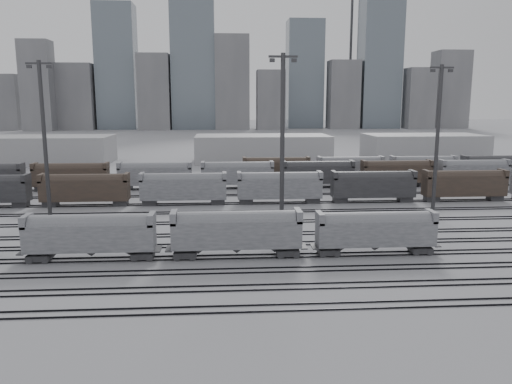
{
  "coord_description": "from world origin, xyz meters",
  "views": [
    {
      "loc": [
        -2.22,
        -55.07,
        17.92
      ],
      "look_at": [
        3.06,
        21.5,
        4.0
      ],
      "focal_mm": 35.0,
      "sensor_mm": 36.0,
      "label": 1
    }
  ],
  "objects": [
    {
      "name": "crane_left",
      "position": [
        -28.74,
        305.0,
        57.39
      ],
      "size": [
        42.0,
        1.8,
        100.0
      ],
      "color": "#343436",
      "rests_on": "ground"
    },
    {
      "name": "ground",
      "position": [
        0.0,
        0.0,
        0.0
      ],
      "size": [
        900.0,
        900.0,
        0.0
      ],
      "primitive_type": "plane",
      "color": "#A7A7AC",
      "rests_on": "ground"
    },
    {
      "name": "light_mast_b",
      "position": [
        -29.18,
        23.15,
        12.74
      ],
      "size": [
        3.84,
        0.61,
        24.01
      ],
      "color": "#343436",
      "rests_on": "ground"
    },
    {
      "name": "tracks",
      "position": [
        0.0,
        17.5,
        0.08
      ],
      "size": [
        220.0,
        71.5,
        0.16
      ],
      "color": "black",
      "rests_on": "ground"
    },
    {
      "name": "skyline",
      "position": [
        10.84,
        280.0,
        34.73
      ],
      "size": [
        316.0,
        22.4,
        95.0
      ],
      "color": "gray",
      "rests_on": "ground"
    },
    {
      "name": "hopper_car_a",
      "position": [
        -17.25,
        1.0,
        3.22
      ],
      "size": [
        14.59,
        2.9,
        5.22
      ],
      "color": "#27272A",
      "rests_on": "ground"
    },
    {
      "name": "warehouse_left",
      "position": [
        -60.0,
        95.0,
        4.0
      ],
      "size": [
        50.0,
        18.0,
        8.0
      ],
      "primitive_type": "cube",
      "color": "#9C9D9F",
      "rests_on": "ground"
    },
    {
      "name": "hopper_car_c",
      "position": [
        15.83,
        1.0,
        3.11
      ],
      "size": [
        14.05,
        2.79,
        5.03
      ],
      "color": "#27272A",
      "rests_on": "ground"
    },
    {
      "name": "bg_string_mid",
      "position": [
        18.0,
        48.0,
        2.8
      ],
      "size": [
        151.0,
        3.0,
        5.6
      ],
      "color": "#27272A",
      "rests_on": "ground"
    },
    {
      "name": "light_mast_d",
      "position": [
        32.15,
        22.49,
        12.54
      ],
      "size": [
        3.78,
        0.61,
        23.63
      ],
      "color": "#343436",
      "rests_on": "ground"
    },
    {
      "name": "light_mast_c",
      "position": [
        6.06,
        12.69,
        12.89
      ],
      "size": [
        3.89,
        0.62,
        24.3
      ],
      "color": "#343436",
      "rests_on": "ground"
    },
    {
      "name": "crane_right",
      "position": [
        91.26,
        305.0,
        57.39
      ],
      "size": [
        42.0,
        1.8,
        100.0
      ],
      "color": "#343436",
      "rests_on": "ground"
    },
    {
      "name": "warehouse_mid",
      "position": [
        10.0,
        95.0,
        4.0
      ],
      "size": [
        40.0,
        18.0,
        8.0
      ],
      "primitive_type": "cube",
      "color": "#9C9D9F",
      "rests_on": "ground"
    },
    {
      "name": "bg_string_far",
      "position": [
        35.5,
        56.0,
        2.8
      ],
      "size": [
        66.0,
        3.0,
        5.6
      ],
      "color": "#45352B",
      "rests_on": "ground"
    },
    {
      "name": "bg_string_near",
      "position": [
        8.0,
        32.0,
        2.8
      ],
      "size": [
        151.0,
        3.0,
        5.6
      ],
      "color": "gray",
      "rests_on": "ground"
    },
    {
      "name": "hopper_car_b",
      "position": [
        -0.61,
        1.0,
        3.32
      ],
      "size": [
        15.05,
        2.99,
        5.38
      ],
      "color": "#27272A",
      "rests_on": "ground"
    },
    {
      "name": "warehouse_right",
      "position": [
        60.0,
        95.0,
        4.0
      ],
      "size": [
        35.0,
        18.0,
        8.0
      ],
      "primitive_type": "cube",
      "color": "#9C9D9F",
      "rests_on": "ground"
    }
  ]
}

